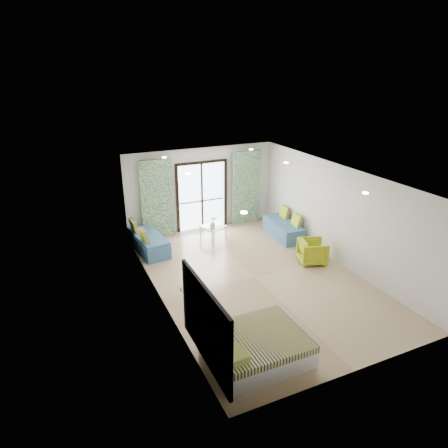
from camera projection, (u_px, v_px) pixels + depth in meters
name	position (u px, v px, depth m)	size (l,w,h in m)	color
floor	(255.00, 277.00, 10.34)	(5.00, 7.50, 0.01)	#947858
ceiling	(258.00, 176.00, 9.34)	(5.00, 7.50, 0.01)	silver
wall_back	(201.00, 189.00, 13.01)	(5.00, 0.01, 2.70)	silver
wall_front	(365.00, 307.00, 6.66)	(5.00, 0.01, 2.70)	silver
wall_left	(158.00, 247.00, 8.88)	(0.01, 7.50, 2.70)	silver
wall_right	(338.00, 215.00, 10.79)	(0.01, 7.50, 2.70)	silver
balcony_door	(202.00, 192.00, 13.02)	(1.76, 0.08, 2.28)	black
balcony_rail	(202.00, 201.00, 13.14)	(1.52, 0.03, 0.04)	#595451
curtain_left	(157.00, 200.00, 12.30)	(1.00, 0.10, 2.50)	white
curtain_right	(246.00, 188.00, 13.49)	(1.00, 0.10, 2.50)	white
downlight_a	(244.00, 212.00, 7.12)	(0.12, 0.12, 0.02)	#FFE0B2
downlight_b	(365.00, 193.00, 8.19)	(0.12, 0.12, 0.02)	#FFE0B2
downlight_c	(188.00, 174.00, 9.66)	(0.12, 0.12, 0.02)	#FFE0B2
downlight_d	(286.00, 163.00, 10.73)	(0.12, 0.12, 0.02)	#FFE0B2
downlight_e	(164.00, 157.00, 11.35)	(0.12, 0.12, 0.02)	#FFE0B2
downlight_f	(251.00, 149.00, 12.42)	(0.12, 0.12, 0.02)	#FFE0B2
headboard	(205.00, 324.00, 6.72)	(0.06, 2.10, 1.50)	black
switch_plate	(181.00, 289.00, 7.78)	(0.02, 0.10, 0.10)	silver
bed	(255.00, 347.00, 7.39)	(1.78, 1.45, 0.61)	silver
daybed_left	(148.00, 242.00, 11.74)	(0.89, 1.87, 0.89)	#3A628C
daybed_right	(284.00, 228.00, 12.74)	(0.81, 1.76, 0.84)	#3A628C
coffee_table	(213.00, 227.00, 12.48)	(0.83, 0.83, 0.76)	silver
vase	(212.00, 224.00, 12.39)	(0.19, 0.20, 0.19)	white
armchair	(313.00, 250.00, 10.99)	(0.70, 0.66, 0.72)	#A3AF16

